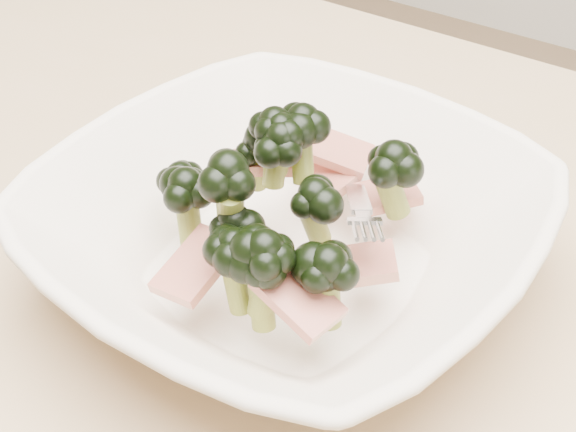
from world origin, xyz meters
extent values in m
cube|color=tan|center=(0.00, 0.00, 0.73)|extent=(1.20, 0.80, 0.04)
cylinder|color=tan|center=(-0.55, 0.35, 0.35)|extent=(0.06, 0.06, 0.71)
imported|color=silver|center=(-0.03, 0.01, 0.79)|extent=(0.32, 0.32, 0.08)
cylinder|color=olive|center=(-0.07, 0.03, 0.81)|extent=(0.01, 0.01, 0.03)
ellipsoid|color=black|center=(-0.07, 0.03, 0.83)|extent=(0.03, 0.03, 0.02)
cylinder|color=olive|center=(-0.06, 0.04, 0.81)|extent=(0.01, 0.01, 0.03)
ellipsoid|color=black|center=(-0.06, 0.04, 0.83)|extent=(0.03, 0.03, 0.02)
cylinder|color=olive|center=(-0.10, 0.00, 0.79)|extent=(0.01, 0.02, 0.03)
ellipsoid|color=black|center=(-0.10, 0.00, 0.81)|extent=(0.03, 0.03, 0.03)
cylinder|color=olive|center=(-0.03, 0.04, 0.83)|extent=(0.02, 0.02, 0.04)
ellipsoid|color=black|center=(-0.03, 0.04, 0.85)|extent=(0.03, 0.03, 0.03)
cylinder|color=olive|center=(0.00, -0.05, 0.81)|extent=(0.02, 0.02, 0.04)
ellipsoid|color=black|center=(0.00, -0.05, 0.83)|extent=(0.04, 0.04, 0.03)
cylinder|color=olive|center=(0.00, 0.00, 0.82)|extent=(0.02, 0.02, 0.03)
ellipsoid|color=black|center=(0.00, 0.00, 0.84)|extent=(0.03, 0.03, 0.03)
cylinder|color=olive|center=(-0.04, -0.03, 0.83)|extent=(0.03, 0.03, 0.05)
ellipsoid|color=black|center=(-0.04, -0.03, 0.86)|extent=(0.04, 0.04, 0.03)
cylinder|color=olive|center=(0.03, -0.03, 0.80)|extent=(0.01, 0.02, 0.03)
ellipsoid|color=black|center=(0.03, -0.03, 0.82)|extent=(0.03, 0.03, 0.03)
cylinder|color=olive|center=(-0.04, 0.02, 0.83)|extent=(0.02, 0.01, 0.03)
ellipsoid|color=black|center=(-0.04, 0.02, 0.85)|extent=(0.03, 0.03, 0.02)
cylinder|color=olive|center=(0.02, 0.07, 0.80)|extent=(0.03, 0.02, 0.04)
ellipsoid|color=black|center=(0.02, 0.07, 0.83)|extent=(0.04, 0.04, 0.03)
cylinder|color=olive|center=(-0.05, 0.03, 0.83)|extent=(0.01, 0.02, 0.04)
ellipsoid|color=black|center=(-0.05, 0.03, 0.85)|extent=(0.04, 0.04, 0.03)
cylinder|color=olive|center=(-0.03, -0.04, 0.81)|extent=(0.02, 0.02, 0.03)
ellipsoid|color=black|center=(-0.03, -0.04, 0.83)|extent=(0.03, 0.03, 0.03)
cylinder|color=olive|center=(-0.08, -0.03, 0.80)|extent=(0.03, 0.02, 0.04)
ellipsoid|color=black|center=(-0.08, -0.03, 0.83)|extent=(0.04, 0.04, 0.03)
cylinder|color=olive|center=(0.03, -0.04, 0.80)|extent=(0.02, 0.02, 0.04)
ellipsoid|color=black|center=(0.03, -0.04, 0.82)|extent=(0.04, 0.04, 0.03)
cylinder|color=olive|center=(-0.04, 0.02, 0.83)|extent=(0.01, 0.02, 0.03)
ellipsoid|color=black|center=(-0.04, 0.02, 0.85)|extent=(0.03, 0.03, 0.02)
cylinder|color=olive|center=(0.00, -0.05, 0.80)|extent=(0.02, 0.02, 0.05)
ellipsoid|color=black|center=(0.00, -0.05, 0.83)|extent=(0.04, 0.04, 0.03)
cylinder|color=olive|center=(-0.06, 0.04, 0.82)|extent=(0.03, 0.02, 0.04)
ellipsoid|color=black|center=(-0.06, 0.04, 0.84)|extent=(0.04, 0.04, 0.03)
cylinder|color=olive|center=(-0.02, -0.05, 0.80)|extent=(0.02, 0.01, 0.04)
ellipsoid|color=black|center=(-0.02, -0.05, 0.83)|extent=(0.03, 0.03, 0.03)
cube|color=maroon|center=(0.01, 0.08, 0.79)|extent=(0.05, 0.05, 0.01)
cube|color=maroon|center=(-0.04, 0.08, 0.79)|extent=(0.04, 0.04, 0.02)
cube|color=maroon|center=(0.02, -0.05, 0.81)|extent=(0.05, 0.04, 0.02)
cube|color=maroon|center=(0.04, 0.01, 0.79)|extent=(0.04, 0.04, 0.02)
cube|color=maroon|center=(-0.04, 0.09, 0.80)|extent=(0.06, 0.05, 0.02)
cube|color=maroon|center=(-0.06, 0.04, 0.81)|extent=(0.05, 0.05, 0.02)
cube|color=maroon|center=(-0.05, -0.05, 0.80)|extent=(0.03, 0.06, 0.02)
camera|label=1|loc=(0.20, -0.31, 1.11)|focal=50.00mm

